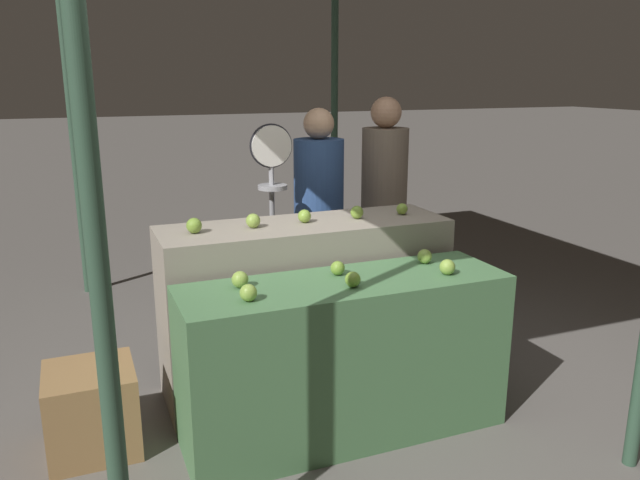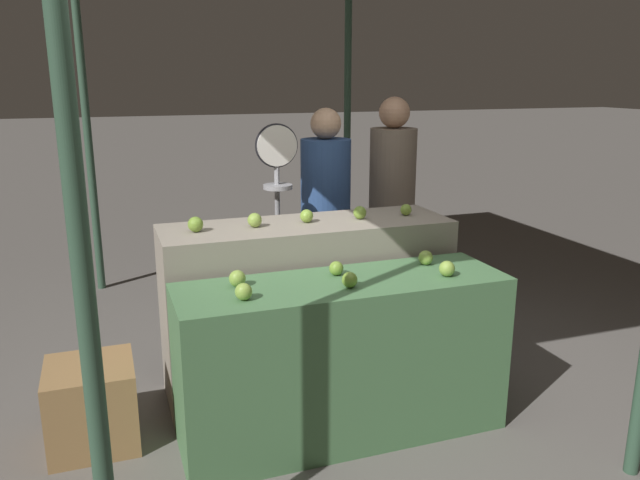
% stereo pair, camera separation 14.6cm
% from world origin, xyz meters
% --- Properties ---
extents(ground_plane, '(60.00, 60.00, 0.00)m').
position_xyz_m(ground_plane, '(0.00, 0.00, 0.00)').
color(ground_plane, '#66605B').
extents(display_counter_front, '(1.76, 0.55, 0.88)m').
position_xyz_m(display_counter_front, '(0.00, 0.00, 0.44)').
color(display_counter_front, '#4C7A4C').
rests_on(display_counter_front, ground_plane).
extents(display_counter_back, '(1.76, 0.55, 1.06)m').
position_xyz_m(display_counter_back, '(0.00, 0.60, 0.53)').
color(display_counter_back, gray).
rests_on(display_counter_back, ground_plane).
extents(apple_front_0, '(0.08, 0.08, 0.08)m').
position_xyz_m(apple_front_0, '(-0.55, -0.11, 0.92)').
color(apple_front_0, '#8EB247').
rests_on(apple_front_0, display_counter_front).
extents(apple_front_1, '(0.08, 0.08, 0.08)m').
position_xyz_m(apple_front_1, '(-0.01, -0.10, 0.92)').
color(apple_front_1, '#7AA338').
rests_on(apple_front_1, display_counter_front).
extents(apple_front_2, '(0.09, 0.09, 0.09)m').
position_xyz_m(apple_front_2, '(0.55, -0.11, 0.92)').
color(apple_front_2, '#8EB247').
rests_on(apple_front_2, display_counter_front).
extents(apple_front_3, '(0.09, 0.09, 0.09)m').
position_xyz_m(apple_front_3, '(-0.54, 0.10, 0.93)').
color(apple_front_3, '#8EB247').
rests_on(apple_front_3, display_counter_front).
extents(apple_front_4, '(0.08, 0.08, 0.08)m').
position_xyz_m(apple_front_4, '(-0.00, 0.11, 0.92)').
color(apple_front_4, '#7AA338').
rests_on(apple_front_4, display_counter_front).
extents(apple_front_5, '(0.08, 0.08, 0.08)m').
position_xyz_m(apple_front_5, '(0.55, 0.12, 0.92)').
color(apple_front_5, '#8EB247').
rests_on(apple_front_5, display_counter_front).
extents(apple_back_0, '(0.09, 0.09, 0.09)m').
position_xyz_m(apple_back_0, '(-0.67, 0.59, 1.11)').
color(apple_back_0, '#7AA338').
rests_on(apple_back_0, display_counter_back).
extents(apple_back_1, '(0.08, 0.08, 0.08)m').
position_xyz_m(apple_back_1, '(-0.32, 0.60, 1.11)').
color(apple_back_1, '#8EB247').
rests_on(apple_back_1, display_counter_back).
extents(apple_back_2, '(0.08, 0.08, 0.08)m').
position_xyz_m(apple_back_2, '(0.00, 0.61, 1.10)').
color(apple_back_2, '#84AD3D').
rests_on(apple_back_2, display_counter_back).
extents(apple_back_3, '(0.08, 0.08, 0.08)m').
position_xyz_m(apple_back_3, '(0.34, 0.59, 1.10)').
color(apple_back_3, '#7AA338').
rests_on(apple_back_3, display_counter_back).
extents(apple_back_4, '(0.07, 0.07, 0.07)m').
position_xyz_m(apple_back_4, '(0.66, 0.59, 1.10)').
color(apple_back_4, '#84AD3D').
rests_on(apple_back_4, display_counter_back).
extents(produce_scale, '(0.30, 0.20, 1.62)m').
position_xyz_m(produce_scale, '(-0.02, 1.18, 1.18)').
color(produce_scale, '#99999E').
rests_on(produce_scale, ground_plane).
extents(person_vendor_at_scale, '(0.41, 0.41, 1.70)m').
position_xyz_m(person_vendor_at_scale, '(0.41, 1.40, 0.98)').
color(person_vendor_at_scale, '#2D2D38').
rests_on(person_vendor_at_scale, ground_plane).
extents(person_customer_left, '(0.42, 0.42, 1.77)m').
position_xyz_m(person_customer_left, '(0.95, 1.40, 1.03)').
color(person_customer_left, '#2D2D38').
rests_on(person_customer_left, ground_plane).
extents(wooden_crate_side, '(0.45, 0.45, 0.45)m').
position_xyz_m(wooden_crate_side, '(-1.30, 0.34, 0.23)').
color(wooden_crate_side, '#9E7547').
rests_on(wooden_crate_side, ground_plane).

